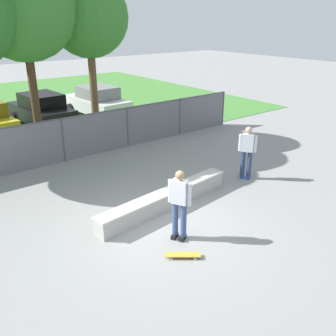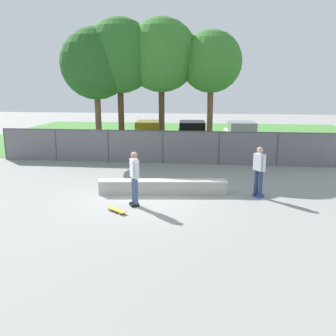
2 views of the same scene
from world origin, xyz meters
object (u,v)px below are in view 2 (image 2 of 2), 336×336
object	(u,v)px
tree_near_left	(96,64)
bystander	(259,170)
tree_mid	(161,56)
car_black	(192,134)
car_yellow	(149,134)
skateboarder	(135,176)
tree_far	(211,62)
skateboard	(116,210)
car_white	(241,134)
tree_near_right	(119,56)
concrete_ledge	(163,187)

from	to	relation	value
tree_near_left	bystander	bearing A→B (deg)	-38.92
bystander	tree_near_left	bearing A→B (deg)	141.08
tree_mid	car_black	bearing A→B (deg)	67.74
car_yellow	skateboarder	bearing A→B (deg)	-82.69
tree_far	car_yellow	size ratio (longest dim) A/B	1.56
skateboard	car_white	bearing A→B (deg)	69.58
skateboard	tree_near_right	xyz separation A→B (m)	(-1.98, 8.86, 5.33)
tree_far	tree_mid	bearing A→B (deg)	-177.73
concrete_ledge	car_white	distance (m)	11.40
tree_near_left	skateboard	bearing A→B (deg)	-69.64
tree_near_left	bystander	distance (m)	10.76
tree_near_left	car_yellow	world-z (taller)	tree_near_left
skateboarder	tree_far	bearing A→B (deg)	74.71
tree_far	bystander	size ratio (longest dim) A/B	3.71
tree_near_right	tree_far	size ratio (longest dim) A/B	1.09
tree_near_left	car_white	bearing A→B (deg)	29.51
concrete_ledge	car_black	bearing A→B (deg)	87.35
concrete_ledge	tree_far	world-z (taller)	tree_far
skateboarder	bystander	xyz separation A→B (m)	(4.18, 1.49, 0.00)
car_black	bystander	xyz separation A→B (m)	(2.95, -10.70, 0.17)
skateboard	car_yellow	bearing A→B (deg)	94.89
skateboarder	tree_far	distance (m)	9.86
skateboarder	car_black	size ratio (longest dim) A/B	0.42
tree_near_left	car_white	distance (m)	10.05
tree_near_left	tree_mid	size ratio (longest dim) A/B	0.93
tree_mid	car_black	size ratio (longest dim) A/B	1.72
car_white	bystander	world-z (taller)	bystander
skateboard	tree_mid	bearing A→B (deg)	88.79
tree_near_right	car_white	distance (m)	9.17
skateboarder	tree_mid	bearing A→B (deg)	91.75
car_black	car_yellow	bearing A→B (deg)	-176.72
tree_near_left	tree_near_right	world-z (taller)	tree_near_right
tree_mid	car_black	distance (m)	6.06
tree_mid	skateboarder	bearing A→B (deg)	-88.25
skateboard	tree_mid	size ratio (longest dim) A/B	0.10
tree_mid	bystander	distance (m)	9.45
tree_far	car_black	world-z (taller)	tree_far
tree_near_left	tree_mid	distance (m)	3.45
concrete_ledge	car_yellow	distance (m)	10.81
tree_mid	car_yellow	bearing A→B (deg)	110.24
concrete_ledge	skateboard	bearing A→B (deg)	-118.68
skateboarder	car_black	world-z (taller)	skateboarder
tree_mid	bystander	size ratio (longest dim) A/B	4.07
tree_mid	car_white	world-z (taller)	tree_mid
concrete_ledge	tree_near_left	size ratio (longest dim) A/B	0.69
skateboard	bystander	size ratio (longest dim) A/B	0.41
car_black	concrete_ledge	bearing A→B (deg)	-92.65
concrete_ledge	car_black	world-z (taller)	car_black
tree_near_right	concrete_ledge	bearing A→B (deg)	-64.68
skateboard	car_yellow	xyz separation A→B (m)	(-1.09, 12.72, 0.77)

